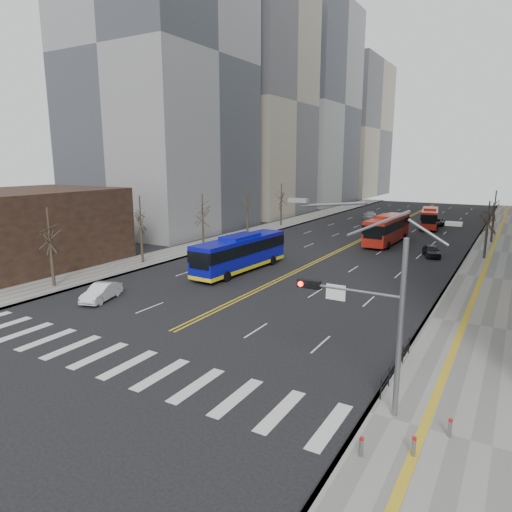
{
  "coord_description": "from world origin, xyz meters",
  "views": [
    {
      "loc": [
        19.05,
        -16.65,
        11.09
      ],
      "look_at": [
        3.85,
        9.46,
        4.69
      ],
      "focal_mm": 32.0,
      "sensor_mm": 36.0,
      "label": 1
    }
  ],
  "objects": [
    {
      "name": "car_dark_far",
      "position": [
        7.03,
        66.24,
        0.57
      ],
      "size": [
        1.91,
        4.13,
        1.14
      ],
      "primitive_type": "imported",
      "rotation": [
        0.0,
        0.0,
        0.0
      ],
      "color": "black",
      "rests_on": "ground"
    },
    {
      "name": "crosswalk",
      "position": [
        0.0,
        0.0,
        0.01
      ],
      "size": [
        26.7,
        4.0,
        0.01
      ],
      "color": "silver",
      "rests_on": "ground"
    },
    {
      "name": "bollards",
      "position": [
        16.27,
        -0.17,
        0.55
      ],
      "size": [
        2.87,
        3.17,
        0.78
      ],
      "color": "gray",
      "rests_on": "sidewalk_right"
    },
    {
      "name": "sidewalk_left",
      "position": [
        -16.5,
        45.0,
        0.07
      ],
      "size": [
        5.0,
        130.0,
        0.15
      ],
      "primitive_type": "cube",
      "color": "slate",
      "rests_on": "ground"
    },
    {
      "name": "storefront",
      "position": [
        -26.0,
        11.97,
        4.0
      ],
      "size": [
        14.0,
        18.0,
        8.0
      ],
      "color": "black",
      "rests_on": "ground"
    },
    {
      "name": "car_white",
      "position": [
        -9.33,
        7.45,
        0.69
      ],
      "size": [
        2.58,
        4.43,
        1.38
      ],
      "primitive_type": "imported",
      "rotation": [
        0.0,
        0.0,
        0.29
      ],
      "color": "silver",
      "rests_on": "ground"
    },
    {
      "name": "pedestrian_railing",
      "position": [
        14.3,
        6.0,
        0.82
      ],
      "size": [
        0.06,
        6.06,
        1.02
      ],
      "color": "black",
      "rests_on": "sidewalk_right"
    },
    {
      "name": "signal_mast",
      "position": [
        13.77,
        2.0,
        4.86
      ],
      "size": [
        5.37,
        0.37,
        9.39
      ],
      "color": "gray",
      "rests_on": "ground"
    },
    {
      "name": "centerline",
      "position": [
        0.0,
        55.0,
        0.01
      ],
      "size": [
        0.55,
        100.0,
        0.01
      ],
      "color": "gold",
      "rests_on": "ground"
    },
    {
      "name": "office_towers",
      "position": [
        0.12,
        68.51,
        23.92
      ],
      "size": [
        83.0,
        134.0,
        58.0
      ],
      "color": "gray",
      "rests_on": "ground"
    },
    {
      "name": "car_silver",
      "position": [
        -5.41,
        67.84,
        0.73
      ],
      "size": [
        2.57,
        5.2,
        1.45
      ],
      "primitive_type": "imported",
      "rotation": [
        0.0,
        0.0,
        0.11
      ],
      "color": "#9B9BA0",
      "rests_on": "ground"
    },
    {
      "name": "street_trees",
      "position": [
        -7.18,
        34.55,
        4.87
      ],
      "size": [
        35.2,
        47.2,
        7.6
      ],
      "color": "#33291F",
      "rests_on": "ground"
    },
    {
      "name": "car_dark_mid",
      "position": [
        10.55,
        38.54,
        0.68
      ],
      "size": [
        2.87,
        4.32,
        1.37
      ],
      "primitive_type": "imported",
      "rotation": [
        0.0,
        0.0,
        0.34
      ],
      "color": "black",
      "rests_on": "ground"
    },
    {
      "name": "blue_bus",
      "position": [
        -4.98,
        21.47,
        1.95
      ],
      "size": [
        3.48,
        12.97,
        3.72
      ],
      "color": "#0B0EAE",
      "rests_on": "ground"
    },
    {
      "name": "ground",
      "position": [
        0.0,
        0.0,
        0.0
      ],
      "size": [
        220.0,
        220.0,
        0.0
      ],
      "primitive_type": "plane",
      "color": "black"
    },
    {
      "name": "red_bus_far",
      "position": [
        6.15,
        62.44,
        1.88
      ],
      "size": [
        3.99,
        10.85,
        3.38
      ],
      "color": "red",
      "rests_on": "ground"
    },
    {
      "name": "red_bus_near",
      "position": [
        3.78,
        44.59,
        2.14
      ],
      "size": [
        3.35,
        12.33,
        3.86
      ],
      "color": "red",
      "rests_on": "ground"
    },
    {
      "name": "sidewalk_right",
      "position": [
        17.5,
        45.0,
        0.07
      ],
      "size": [
        7.0,
        130.0,
        0.15
      ],
      "primitive_type": "cube",
      "color": "slate",
      "rests_on": "ground"
    }
  ]
}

